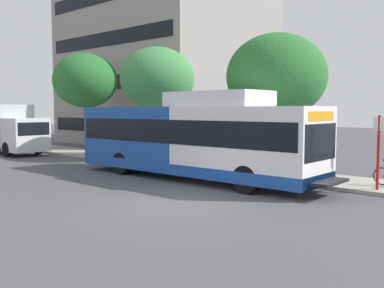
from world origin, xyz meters
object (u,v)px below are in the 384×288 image
Objects in this scene: street_tree_near_stop at (276,76)px; box_truck_background at (6,127)px; street_tree_far_block at (85,81)px; transit_bus at (192,139)px; bus_stop_sign_pole at (378,147)px; street_tree_mid_block at (157,79)px.

street_tree_near_stop is 0.88× the size of box_truck_background.
street_tree_far_block is at bearing 88.23° from street_tree_near_stop.
street_tree_near_stop is 18.90m from box_truck_background.
transit_bus is at bearing 151.60° from street_tree_near_stop.
box_truck_background is at bearing 95.05° from bus_stop_sign_pole.
street_tree_far_block is at bearing -36.13° from box_truck_background.
street_tree_near_stop is at bearing 71.69° from bus_stop_sign_pole.
bus_stop_sign_pole is at bearing -98.91° from street_tree_mid_block.
street_tree_near_stop is at bearing -78.48° from box_truck_background.
street_tree_mid_block is 11.47m from box_truck_background.
street_tree_far_block is (0.47, 15.26, 0.51)m from street_tree_near_stop.
transit_bus is 4.71× the size of bus_stop_sign_pole.
street_tree_mid_block reaches higher than street_tree_near_stop.
street_tree_mid_block is (3.93, 6.12, 2.99)m from transit_bus.
transit_bus is 1.75× the size of box_truck_background.
bus_stop_sign_pole is 0.42× the size of street_tree_near_stop.
box_truck_background is (-0.19, 16.42, 0.04)m from transit_bus.
street_tree_far_block reaches higher than street_tree_mid_block.
street_tree_mid_block is at bearing 57.31° from transit_bus.
street_tree_mid_block is 0.96× the size of street_tree_far_block.
box_truck_background is at bearing 101.52° from street_tree_near_stop.
street_tree_near_stop reaches higher than transit_bus.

